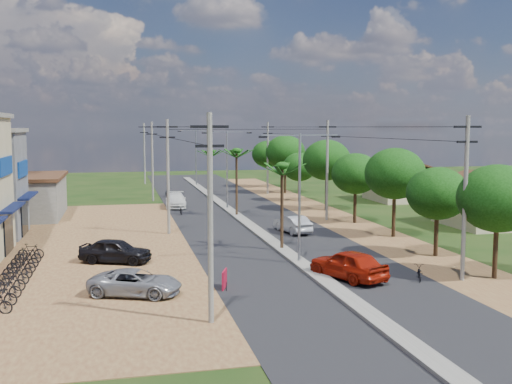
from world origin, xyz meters
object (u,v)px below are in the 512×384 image
car_parked_silver (136,283)px  roadside_sign (224,280)px  car_red_near (348,265)px  moto_rider_east (419,273)px  car_silver_mid (293,224)px  car_white_far (176,201)px  car_parked_dark (116,251)px  parked_scooter_row (15,273)px

car_parked_silver → roadside_sign: size_ratio=3.98×
car_red_near → moto_rider_east: bearing=140.2°
car_red_near → car_silver_mid: size_ratio=1.14×
car_white_far → car_parked_dark: bearing=-99.0°
moto_rider_east → car_red_near: bearing=6.6°
car_red_near → car_parked_silver: size_ratio=1.05×
car_silver_mid → car_white_far: (-7.62, 17.23, 0.04)m
car_parked_dark → car_red_near: bearing=-96.7°
car_red_near → car_parked_dark: (-12.54, 6.95, -0.07)m
roadside_sign → parked_scooter_row: (-10.83, 3.92, 0.01)m
car_white_far → car_parked_silver: (-5.04, -32.55, -0.10)m
car_parked_dark → car_silver_mid: bearing=-38.3°
car_parked_dark → roadside_sign: 9.22m
car_white_far → roadside_sign: car_white_far is taller
car_parked_silver → parked_scooter_row: car_parked_silver is taller
car_parked_silver → roadside_sign: 4.55m
car_parked_silver → car_red_near: bearing=-65.3°
moto_rider_east → roadside_sign: (-10.70, 0.73, 0.09)m
car_parked_silver → car_white_far: bearing=12.6°
car_silver_mid → parked_scooter_row: (-18.95, -11.13, -0.20)m
car_parked_dark → moto_rider_east: car_parked_dark is taller
car_parked_dark → roadside_sign: (5.54, -7.36, -0.26)m
moto_rider_east → parked_scooter_row: (-21.53, 4.65, 0.10)m
roadside_sign → parked_scooter_row: 11.52m
car_white_far → car_parked_dark: car_parked_dark is taller
car_parked_silver → car_parked_dark: bearing=28.8°
car_parked_silver → parked_scooter_row: (-6.29, 4.18, -0.14)m
car_parked_dark → moto_rider_east: 18.15m
roadside_sign → car_red_near: bearing=22.4°
car_red_near → parked_scooter_row: 18.17m
car_red_near → roadside_sign: bearing=-19.3°
car_silver_mid → roadside_sign: size_ratio=3.67×
car_parked_dark → roadside_sign: size_ratio=3.82×
car_white_far → moto_rider_east: (10.20, -33.02, -0.34)m
car_red_near → moto_rider_east: size_ratio=3.13×
car_silver_mid → parked_scooter_row: bearing=20.5°
car_silver_mid → roadside_sign: bearing=51.7°
car_white_far → car_parked_silver: size_ratio=1.11×
car_parked_dark → parked_scooter_row: (-5.29, -3.44, -0.25)m
parked_scooter_row → car_parked_silver: bearing=-33.6°
car_white_far → parked_scooter_row: car_white_far is taller
car_parked_dark → roadside_sign: car_parked_dark is taller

